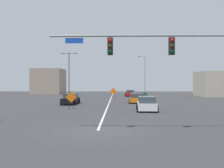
{
  "coord_description": "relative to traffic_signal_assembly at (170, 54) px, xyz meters",
  "views": [
    {
      "loc": [
        1.21,
        -15.99,
        2.98
      ],
      "look_at": [
        0.17,
        31.65,
        2.57
      ],
      "focal_mm": 42.1,
      "sensor_mm": 36.0,
      "label": 1
    }
  ],
  "objects": [
    {
      "name": "traffic_signal_assembly",
      "position": [
        0.0,
        0.0,
        0.0
      ],
      "size": [
        11.28,
        0.44,
        6.26
      ],
      "color": "gray",
      "rests_on": "ground"
    },
    {
      "name": "car_green_passing",
      "position": [
        0.94,
        29.99,
        -4.12
      ],
      "size": [
        2.2,
        4.05,
        1.18
      ],
      "color": "#196B38",
      "rests_on": "ground"
    },
    {
      "name": "construction_sign_right_shoulder",
      "position": [
        -3.95,
        30.89,
        -3.48
      ],
      "size": [
        1.28,
        0.17,
        1.91
      ],
      "color": "orange",
      "rests_on": "ground"
    },
    {
      "name": "construction_sign_right_lane",
      "position": [
        -8.25,
        12.5,
        -3.47
      ],
      "size": [
        1.2,
        0.29,
        1.91
      ],
      "color": "orange",
      "rests_on": "ground"
    },
    {
      "name": "roadside_building_west",
      "position": [
        -20.25,
        48.73,
        -1.6
      ],
      "size": [
        7.01,
        8.18,
        6.15
      ],
      "color": "gray",
      "rests_on": "ground"
    },
    {
      "name": "roadside_building_east",
      "position": [
        18.59,
        38.2,
        -2.13
      ],
      "size": [
        10.34,
        8.04,
        5.08
      ],
      "color": "#B2A893",
      "rests_on": "ground"
    },
    {
      "name": "car_white_mid",
      "position": [
        -0.2,
        10.93,
        -3.98
      ],
      "size": [
        2.23,
        4.03,
        1.48
      ],
      "color": "white",
      "rests_on": "ground"
    },
    {
      "name": "street_lamp_far_left",
      "position": [
        -13.6,
        39.97,
        0.69
      ],
      "size": [
        3.38,
        0.24,
        9.22
      ],
      "color": "black",
      "rests_on": "ground"
    },
    {
      "name": "car_red_far",
      "position": [
        -0.64,
        38.13,
        -4.08
      ],
      "size": [
        1.98,
        4.43,
        1.27
      ],
      "color": "red",
      "rests_on": "ground"
    },
    {
      "name": "car_orange_near",
      "position": [
        -0.51,
        21.17,
        -4.04
      ],
      "size": [
        2.33,
        4.03,
        1.36
      ],
      "color": "orange",
      "rests_on": "ground"
    },
    {
      "name": "road_centre_stripe",
      "position": [
        -4.37,
        35.96,
        -4.67
      ],
      "size": [
        0.16,
        71.89,
        0.01
      ],
      "color": "white",
      "rests_on": "ground"
    },
    {
      "name": "ground",
      "position": [
        -4.37,
        0.01,
        -4.67
      ],
      "size": [
        129.39,
        129.39,
        0.0
      ],
      "primitive_type": "plane",
      "color": "#38383A"
    },
    {
      "name": "street_lamp_near_left",
      "position": [
        3.39,
        48.63,
        0.41
      ],
      "size": [
        1.69,
        0.24,
        9.36
      ],
      "color": "gray",
      "rests_on": "ground"
    },
    {
      "name": "car_black_distant",
      "position": [
        -9.45,
        18.82,
        -4.0
      ],
      "size": [
        2.03,
        4.58,
        1.45
      ],
      "color": "black",
      "rests_on": "ground"
    }
  ]
}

